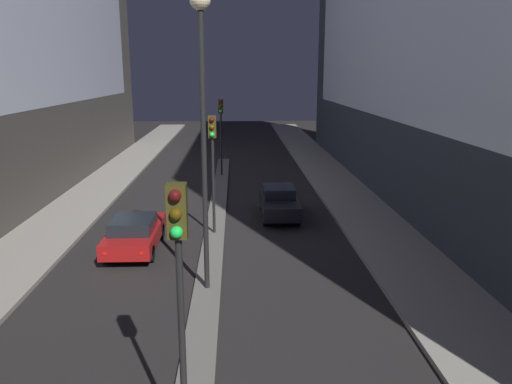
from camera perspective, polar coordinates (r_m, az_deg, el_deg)
median_strip at (r=23.27m, az=-4.59°, el=-3.26°), size 0.86×33.08×0.10m
traffic_light_near at (r=8.37m, az=-8.80°, el=-8.05°), size 0.32×0.42×4.95m
traffic_light_mid at (r=20.57m, az=-4.98°, el=4.98°), size 0.32×0.42×4.95m
traffic_light_far at (r=32.69m, az=-4.03°, el=8.18°), size 0.32×0.42×4.95m
street_lamp at (r=14.80m, az=-6.17°, el=12.45°), size 0.60×0.60×8.93m
car_left_lane at (r=19.90m, az=-13.70°, el=-4.55°), size 1.82×4.28×1.39m
car_right_lane at (r=23.78m, az=2.67°, el=-1.14°), size 1.70×4.11×1.44m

